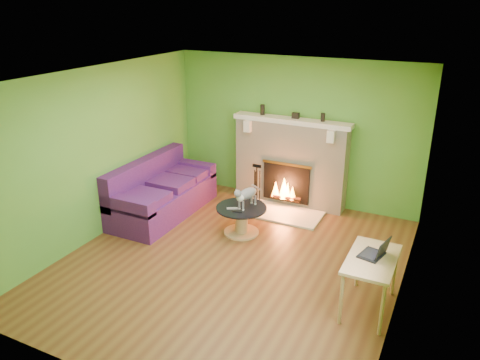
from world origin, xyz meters
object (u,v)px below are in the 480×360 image
(sofa, at_px, (160,193))
(desk, at_px, (371,264))
(coffee_table, at_px, (241,218))
(cat, at_px, (247,196))

(sofa, xyz_separation_m, desk, (3.81, -1.17, 0.25))
(coffee_table, distance_m, cat, 0.39)
(sofa, distance_m, cat, 1.70)
(coffee_table, bearing_deg, cat, 32.01)
(sofa, height_order, desk, sofa)
(coffee_table, relative_size, desk, 0.85)
(sofa, height_order, cat, sofa)
(sofa, distance_m, desk, 3.99)
(desk, bearing_deg, coffee_table, 153.85)
(sofa, relative_size, coffee_table, 2.64)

